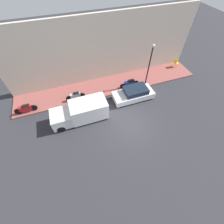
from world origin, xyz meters
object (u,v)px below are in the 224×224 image
object	(u,v)px
delivery_van	(81,112)
motorcycle_red	(25,109)
scooter_silver	(75,96)
motorcycle_blue	(130,83)
parked_car	(134,94)
cafe_chair	(176,63)
streetlamp	(150,62)

from	to	relation	value
delivery_van	motorcycle_red	distance (m)	5.22
scooter_silver	motorcycle_blue	distance (m)	5.80
delivery_van	motorcycle_blue	distance (m)	6.28
delivery_van	motorcycle_red	bearing A→B (deg)	63.39
parked_car	motorcycle_red	distance (m)	10.22
delivery_van	cafe_chair	world-z (taller)	delivery_van
parked_car	delivery_van	distance (m)	5.52
delivery_van	cafe_chair	xyz separation A→B (m)	(4.06, -12.52, -0.25)
delivery_van	cafe_chair	bearing A→B (deg)	-72.05
scooter_silver	motorcycle_red	size ratio (longest dim) A/B	0.95
parked_car	motorcycle_blue	size ratio (longest dim) A/B	1.88
delivery_van	motorcycle_blue	world-z (taller)	delivery_van
motorcycle_red	streetlamp	bearing A→B (deg)	-90.06
motorcycle_blue	cafe_chair	distance (m)	6.96
motorcycle_red	streetlamp	distance (m)	12.41
scooter_silver	streetlamp	distance (m)	7.94
scooter_silver	streetlamp	size ratio (longest dim) A/B	0.42
delivery_van	scooter_silver	bearing A→B (deg)	1.62
delivery_van	streetlamp	xyz separation A→B (m)	(2.32, -7.54, 1.90)
streetlamp	cafe_chair	distance (m)	5.70
parked_car	scooter_silver	bearing A→B (deg)	73.75
parked_car	streetlamp	size ratio (longest dim) A/B	0.90
cafe_chair	delivery_van	bearing A→B (deg)	107.95
parked_car	motorcycle_red	size ratio (longest dim) A/B	2.04
cafe_chair	motorcycle_blue	bearing A→B (deg)	102.63
motorcycle_blue	scooter_silver	bearing A→B (deg)	90.78
parked_car	cafe_chair	bearing A→B (deg)	-65.60
motorcycle_blue	cafe_chair	size ratio (longest dim) A/B	2.16
parked_car	cafe_chair	xyz separation A→B (m)	(3.21, -7.07, 0.07)
parked_car	motorcycle_red	xyz separation A→B (m)	(1.49, 10.11, -0.02)
parked_car	motorcycle_blue	xyz separation A→B (m)	(1.69, -0.29, -0.06)
parked_car	scooter_silver	distance (m)	5.75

